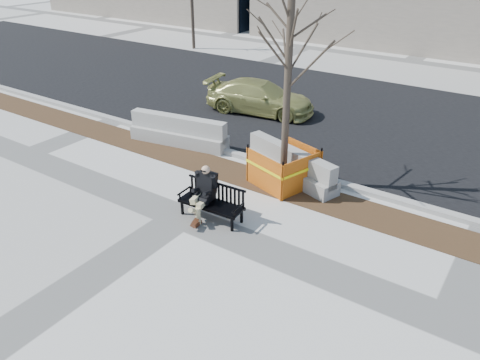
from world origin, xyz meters
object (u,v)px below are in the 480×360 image
object	(u,v)px
seated_man	(205,215)
jersey_barrier_left	(179,144)
jersey_barrier_right	(290,178)
bench	(212,218)
tree_fence	(283,183)
sedan	(260,112)

from	to	relation	value
seated_man	jersey_barrier_left	bearing A→B (deg)	135.77
jersey_barrier_left	jersey_barrier_right	size ratio (longest dim) A/B	1.06
bench	seated_man	distance (m)	0.22
tree_fence	jersey_barrier_left	distance (m)	4.09
bench	tree_fence	world-z (taller)	tree_fence
bench	seated_man	xyz separation A→B (m)	(-0.22, 0.03, 0.00)
sedan	bench	bearing A→B (deg)	-166.36
bench	tree_fence	size ratio (longest dim) A/B	0.30
sedan	jersey_barrier_left	size ratio (longest dim) A/B	1.24
tree_fence	jersey_barrier_right	world-z (taller)	tree_fence
seated_man	tree_fence	world-z (taller)	tree_fence
tree_fence	sedan	bearing A→B (deg)	128.29
jersey_barrier_right	sedan	bearing A→B (deg)	148.88
bench	seated_man	bearing A→B (deg)	168.59
bench	sedan	distance (m)	7.56
sedan	seated_man	bearing A→B (deg)	-167.80
sedan	jersey_barrier_right	distance (m)	5.39
seated_man	jersey_barrier_right	xyz separation A→B (m)	(0.74, 2.83, 0.00)
jersey_barrier_left	jersey_barrier_right	bearing A→B (deg)	-10.88
seated_man	jersey_barrier_left	xyz separation A→B (m)	(-3.32, 2.92, 0.00)
bench	sedan	bearing A→B (deg)	110.48
jersey_barrier_left	seated_man	bearing A→B (deg)	-50.94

